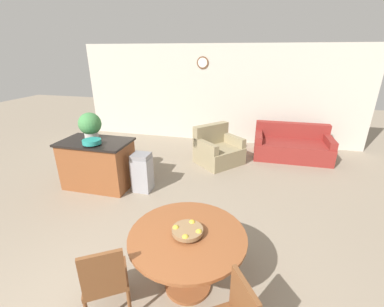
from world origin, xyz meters
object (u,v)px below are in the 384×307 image
(couch, at_px, (291,146))
(armchair, at_px, (218,151))
(potted_plant, at_px, (90,125))
(fruit_bowl, at_px, (188,231))
(trash_bin, at_px, (142,172))
(kitchen_island, at_px, (98,164))
(dining_table, at_px, (188,247))
(teal_bowl, at_px, (92,142))
(dining_chair_near_left, at_px, (105,278))

(couch, height_order, armchair, armchair)
(potted_plant, bearing_deg, fruit_bowl, -39.53)
(trash_bin, bearing_deg, armchair, 54.42)
(kitchen_island, bearing_deg, armchair, 38.86)
(dining_table, distance_m, armchair, 3.59)
(teal_bowl, bearing_deg, fruit_bowl, -37.17)
(kitchen_island, height_order, armchair, kitchen_island)
(dining_table, distance_m, potted_plant, 3.26)
(teal_bowl, bearing_deg, armchair, 43.02)
(dining_table, bearing_deg, fruit_bowl, -35.73)
(dining_chair_near_left, relative_size, teal_bowl, 2.69)
(armchair, bearing_deg, couch, -23.52)
(teal_bowl, bearing_deg, potted_plant, 124.51)
(dining_table, distance_m, fruit_bowl, 0.21)
(kitchen_island, height_order, couch, kitchen_island)
(dining_table, bearing_deg, kitchen_island, 140.80)
(fruit_bowl, xyz_separation_m, trash_bin, (-1.40, 1.91, -0.40))
(trash_bin, xyz_separation_m, couch, (2.93, 2.47, -0.09))
(teal_bowl, height_order, armchair, teal_bowl)
(potted_plant, xyz_separation_m, trash_bin, (1.07, -0.12, -0.82))
(teal_bowl, relative_size, couch, 0.18)
(fruit_bowl, height_order, potted_plant, potted_plant)
(dining_table, relative_size, teal_bowl, 3.79)
(armchair, bearing_deg, kitchen_island, 170.48)
(kitchen_island, xyz_separation_m, trash_bin, (0.91, 0.03, -0.10))
(kitchen_island, relative_size, potted_plant, 2.63)
(dining_table, relative_size, potted_plant, 2.50)
(fruit_bowl, height_order, trash_bin, fruit_bowl)
(dining_table, bearing_deg, teal_bowl, 142.83)
(potted_plant, xyz_separation_m, couch, (4.00, 2.35, -0.92))
(dining_table, bearing_deg, trash_bin, 126.20)
(dining_chair_near_left, distance_m, trash_bin, 2.54)
(kitchen_island, relative_size, teal_bowl, 3.99)
(teal_bowl, xyz_separation_m, couch, (3.76, 2.69, -0.71))
(dining_chair_near_left, height_order, teal_bowl, teal_bowl)
(trash_bin, bearing_deg, fruit_bowl, -53.78)
(fruit_bowl, relative_size, couch, 0.18)
(dining_table, height_order, teal_bowl, teal_bowl)
(dining_table, xyz_separation_m, kitchen_island, (-2.31, 1.88, -0.09))
(teal_bowl, relative_size, potted_plant, 0.66)
(trash_bin, bearing_deg, dining_table, -53.80)
(potted_plant, bearing_deg, dining_chair_near_left, -55.06)
(armchair, bearing_deg, teal_bowl, 174.65)
(kitchen_island, distance_m, potted_plant, 0.76)
(dining_table, relative_size, trash_bin, 1.66)
(armchair, bearing_deg, fruit_bowl, -135.01)
(dining_table, relative_size, kitchen_island, 0.95)
(dining_table, height_order, kitchen_island, kitchen_island)
(dining_table, height_order, fruit_bowl, fruit_bowl)
(trash_bin, distance_m, armchair, 2.05)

